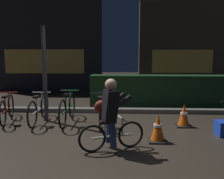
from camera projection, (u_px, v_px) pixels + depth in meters
ground_plane at (101, 138)px, 4.61m from camera, size 40.00×40.00×0.00m
sidewalk_curb at (108, 110)px, 6.78m from camera, size 12.00×0.24×0.12m
hedge_row at (165, 91)px, 7.52m from camera, size 4.80×0.70×1.02m
storefront_left at (45, 40)px, 10.85m from camera, size 5.30×0.54×4.78m
storefront_right at (181, 47)px, 11.29m from camera, size 4.10×0.54×4.24m
street_post at (45, 75)px, 5.70m from camera, size 0.10×0.10×2.34m
parked_bike_left_mid at (7, 109)px, 5.80m from camera, size 0.51×1.50×0.71m
parked_bike_center_left at (39, 109)px, 5.69m from camera, size 0.46×1.58×0.73m
parked_bike_center_right at (68, 109)px, 5.69m from camera, size 0.46×1.68×0.77m
parked_bike_right_mid at (100, 110)px, 5.58m from camera, size 0.46×1.57×0.72m
traffic_cone_near at (158, 128)px, 4.42m from camera, size 0.36×0.36×0.54m
traffic_cone_far at (184, 116)px, 5.40m from camera, size 0.36×0.36×0.52m
cyclist at (110, 114)px, 3.98m from camera, size 1.13×0.52×1.25m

